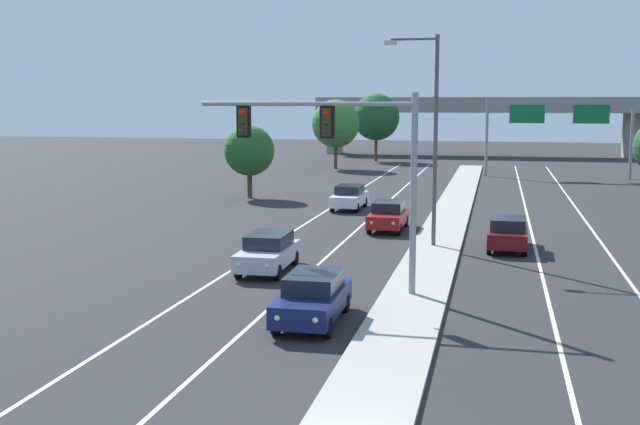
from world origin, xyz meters
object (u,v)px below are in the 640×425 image
at_px(tree_far_left_c, 336,124).
at_px(tree_far_left_b, 376,117).
at_px(car_receding_darkred, 508,233).
at_px(street_lamp_median, 431,128).
at_px(highway_sign_gantry, 559,111).
at_px(car_oncoming_white, 349,197).
at_px(overhead_signal_mast, 344,149).
at_px(car_oncoming_navy, 313,297).
at_px(tree_far_left_a, 249,151).
at_px(car_oncoming_silver, 268,252).
at_px(car_oncoming_red, 388,215).

distance_m(tree_far_left_c, tree_far_left_b, 12.05).
xyz_separation_m(car_receding_darkred, tree_far_left_c, (-17.28, 42.93, 3.94)).
height_order(car_receding_darkred, tree_far_left_c, tree_far_left_c).
bearing_deg(street_lamp_median, highway_sign_gantry, 77.53).
bearing_deg(car_oncoming_white, overhead_signal_mast, -79.86).
distance_m(car_oncoming_navy, tree_far_left_a, 33.35).
bearing_deg(car_oncoming_white, car_oncoming_silver, -89.29).
xyz_separation_m(overhead_signal_mast, car_oncoming_silver, (-3.81, 3.11, -4.52)).
bearing_deg(car_receding_darkred, car_oncoming_silver, -143.73).
height_order(street_lamp_median, car_oncoming_silver, street_lamp_median).
distance_m(car_oncoming_white, tree_far_left_c, 31.67).
height_order(car_oncoming_silver, highway_sign_gantry, highway_sign_gantry).
bearing_deg(tree_far_left_b, car_oncoming_silver, -85.39).
bearing_deg(car_oncoming_navy, car_receding_darkred, 66.42).
bearing_deg(car_receding_darkred, car_oncoming_navy, -113.58).
distance_m(car_oncoming_red, tree_far_left_c, 40.14).
height_order(overhead_signal_mast, car_oncoming_white, overhead_signal_mast).
distance_m(car_oncoming_silver, tree_far_left_b, 62.26).
distance_m(street_lamp_median, car_oncoming_white, 15.07).
bearing_deg(street_lamp_median, car_oncoming_white, 116.44).
bearing_deg(car_oncoming_navy, car_oncoming_silver, 117.02).
bearing_deg(tree_far_left_c, car_oncoming_navy, -79.04).
relative_size(car_oncoming_silver, tree_far_left_a, 0.84).
xyz_separation_m(car_oncoming_red, tree_far_left_c, (-10.91, 38.43, 3.94)).
bearing_deg(street_lamp_median, car_oncoming_navy, -100.22).
height_order(street_lamp_median, car_oncoming_white, street_lamp_median).
relative_size(car_oncoming_navy, tree_far_left_c, 0.62).
relative_size(car_oncoming_white, tree_far_left_c, 0.62).
distance_m(overhead_signal_mast, car_oncoming_red, 15.49).
bearing_deg(car_oncoming_red, car_oncoming_navy, -89.53).
height_order(car_oncoming_silver, car_receding_darkred, same).
relative_size(car_oncoming_white, highway_sign_gantry, 0.34).
relative_size(overhead_signal_mast, car_oncoming_red, 1.79).
bearing_deg(tree_far_left_c, tree_far_left_b, 78.08).
height_order(overhead_signal_mast, car_oncoming_red, overhead_signal_mast).
height_order(tree_far_left_c, tree_far_left_a, tree_far_left_c).
relative_size(car_oncoming_red, tree_far_left_a, 0.84).
bearing_deg(highway_sign_gantry, car_oncoming_navy, -101.88).
distance_m(overhead_signal_mast, car_oncoming_silver, 6.68).
bearing_deg(overhead_signal_mast, highway_sign_gantry, 77.44).
relative_size(street_lamp_median, car_oncoming_navy, 2.23).
height_order(street_lamp_median, car_oncoming_red, street_lamp_median).
bearing_deg(car_oncoming_silver, car_oncoming_navy, -62.98).
bearing_deg(overhead_signal_mast, tree_far_left_b, 97.71).
distance_m(car_oncoming_navy, highway_sign_gantry, 53.98).
relative_size(overhead_signal_mast, car_receding_darkred, 1.78).
bearing_deg(overhead_signal_mast, tree_far_left_c, 101.97).
xyz_separation_m(overhead_signal_mast, tree_far_left_c, (-11.29, 53.24, -0.58)).
xyz_separation_m(car_oncoming_silver, car_oncoming_white, (-0.24, 19.55, 0.00)).
bearing_deg(tree_far_left_b, overhead_signal_mast, -82.29).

